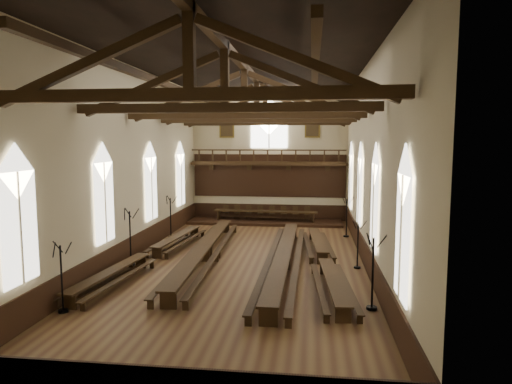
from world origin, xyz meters
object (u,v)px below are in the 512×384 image
at_px(candelabrum_right_far, 346,225).
at_px(refectory_row_b, 205,249).
at_px(refectory_row_c, 283,256).
at_px(candelabrum_left_far, 171,225).
at_px(refectory_row_d, 324,259).
at_px(candelabrum_left_near, 62,291).
at_px(dais, 265,222).
at_px(candelabrum_right_near, 372,287).
at_px(candelabrum_left_mid, 131,248).
at_px(high_table, 265,212).
at_px(refectory_row_a, 150,254).
at_px(candelabrum_right_mid, 358,254).

bearing_deg(candelabrum_right_far, refectory_row_b, -139.40).
xyz_separation_m(refectory_row_c, candelabrum_left_far, (-7.54, 6.00, 0.23)).
xyz_separation_m(refectory_row_d, candelabrum_left_near, (-9.48, -6.77, 0.30)).
height_order(refectory_row_d, candelabrum_left_near, candelabrum_left_near).
relative_size(candelabrum_left_near, candelabrum_right_far, 1.00).
bearing_deg(candelabrum_left_far, refectory_row_b, -55.82).
relative_size(dais, candelabrum_right_near, 4.01).
bearing_deg(dais, candelabrum_left_mid, -113.49).
xyz_separation_m(refectory_row_d, high_table, (-4.05, 11.96, 0.32)).
height_order(high_table, candelabrum_left_mid, candelabrum_left_mid).
distance_m(high_table, candelabrum_right_near, 18.01).
height_order(candelabrum_right_near, candelabrum_right_far, candelabrum_right_near).
bearing_deg(candelabrum_right_far, refectory_row_c, -114.93).
bearing_deg(candelabrum_left_near, high_table, 73.85).
relative_size(refectory_row_a, refectory_row_c, 0.92).
distance_m(refectory_row_b, refectory_row_d, 6.19).
xyz_separation_m(refectory_row_c, candelabrum_left_near, (-7.54, -6.73, 0.20)).
distance_m(refectory_row_b, candelabrum_right_far, 10.18).
height_order(candelabrum_left_mid, candelabrum_left_far, candelabrum_left_mid).
xyz_separation_m(high_table, candelabrum_right_mid, (5.68, -11.64, -0.10)).
distance_m(refectory_row_a, high_table, 12.82).
relative_size(refectory_row_c, high_table, 1.91).
height_order(refectory_row_b, candelabrum_left_mid, candelabrum_left_mid).
distance_m(refectory_row_b, candelabrum_right_mid, 7.76).
xyz_separation_m(dais, candelabrum_right_mid, (5.68, -11.64, 0.61)).
distance_m(refectory_row_d, dais, 12.63).
xyz_separation_m(dais, candelabrum_left_near, (-5.42, -18.72, 0.69)).
relative_size(candelabrum_left_mid, candelabrum_left_far, 1.06).
height_order(refectory_row_d, candelabrum_right_near, candelabrum_right_near).
relative_size(refectory_row_b, candelabrum_right_mid, 6.35).
bearing_deg(candelabrum_right_near, candelabrum_left_far, 135.00).
relative_size(refectory_row_b, candelabrum_left_mid, 5.15).
distance_m(refectory_row_b, candelabrum_right_near, 9.87).
bearing_deg(candelabrum_right_mid, candelabrum_left_far, 153.05).
distance_m(high_table, candelabrum_left_near, 19.49).
bearing_deg(refectory_row_a, candelabrum_left_near, -96.53).
relative_size(candelabrum_right_near, candelabrum_right_mid, 1.22).
bearing_deg(candelabrum_left_near, candelabrum_right_near, 8.36).
distance_m(dais, high_table, 0.72).
height_order(high_table, candelabrum_right_mid, candelabrum_right_mid).
height_order(refectory_row_b, high_table, high_table).
bearing_deg(candelabrum_left_far, high_table, 47.87).
xyz_separation_m(refectory_row_c, candelabrum_right_far, (3.56, 7.66, 0.20)).
relative_size(refectory_row_b, candelabrum_left_far, 5.47).
relative_size(refectory_row_c, candelabrum_left_far, 5.52).
bearing_deg(candelabrum_right_near, high_table, 108.37).
relative_size(refectory_row_c, refectory_row_d, 1.09).
bearing_deg(candelabrum_left_near, dais, 73.85).
relative_size(refectory_row_a, candelabrum_left_mid, 4.76).
distance_m(candelabrum_left_mid, candelabrum_right_mid, 11.13).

